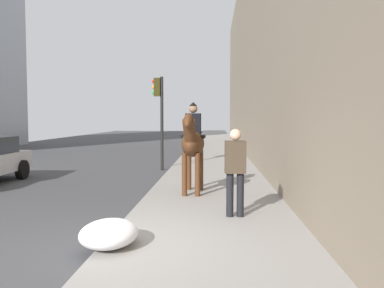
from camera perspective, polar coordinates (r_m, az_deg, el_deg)
The scene contains 5 objects.
sidewalk_slab at distance 6.18m, azimuth 2.63°, elevation -14.88°, with size 120.00×3.32×0.12m, color gray.
mounted_horse_near at distance 10.28m, azimuth 0.09°, elevation 0.22°, with size 2.15×0.65×2.32m.
pedestrian_greeting at distance 7.90m, azimuth 6.06°, elevation -3.14°, with size 0.27×0.41×1.70m.
traffic_light_near_curb at distance 15.92m, azimuth -4.56°, elevation 5.11°, with size 0.20×0.44×3.63m.
snow_pile_near at distance 6.32m, azimuth -11.52°, elevation -12.14°, with size 1.11×0.86×0.39m, color white.
Camera 1 is at (-5.87, -1.72, 2.02)m, focal length 38.18 mm.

